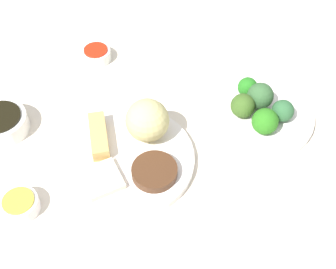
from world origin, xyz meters
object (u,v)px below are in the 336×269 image
object	(u,v)px
soy_sauce_bowl	(2,124)
sauce_ramekin_sweet_and_sour	(97,55)
broccoli_plate	(257,115)
sauce_ramekin_hot_mustard	(20,205)
main_plate	(127,159)

from	to	relation	value
soy_sauce_bowl	sauce_ramekin_sweet_and_sour	size ratio (longest dim) A/B	1.58
soy_sauce_bowl	broccoli_plate	bearing A→B (deg)	-102.66
soy_sauce_bowl	sauce_ramekin_hot_mustard	world-z (taller)	soy_sauce_bowl
sauce_ramekin_sweet_and_sour	sauce_ramekin_hot_mustard	bearing A→B (deg)	150.28
main_plate	broccoli_plate	world-z (taller)	main_plate
broccoli_plate	sauce_ramekin_hot_mustard	xyz separation A→B (m)	(-0.08, 0.48, 0.01)
soy_sauce_bowl	sauce_ramekin_sweet_and_sour	bearing A→B (deg)	-54.62
broccoli_plate	sauce_ramekin_hot_mustard	bearing A→B (deg)	99.77
main_plate	sauce_ramekin_sweet_and_sour	distance (m)	0.30
main_plate	soy_sauce_bowl	distance (m)	0.26
soy_sauce_bowl	sauce_ramekin_hot_mustard	distance (m)	0.20
main_plate	sauce_ramekin_sweet_and_sour	xyz separation A→B (m)	(0.30, -0.00, 0.00)
sauce_ramekin_sweet_and_sour	broccoli_plate	bearing A→B (deg)	-133.95
main_plate	soy_sauce_bowl	world-z (taller)	soy_sauce_bowl
main_plate	sauce_ramekin_hot_mustard	world-z (taller)	sauce_ramekin_hot_mustard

